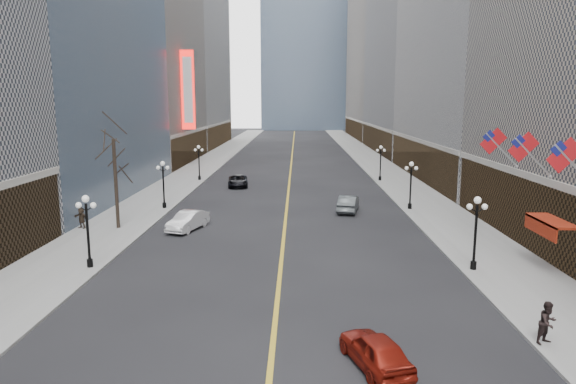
{
  "coord_description": "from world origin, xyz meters",
  "views": [
    {
      "loc": [
        1.02,
        -0.24,
        10.25
      ],
      "look_at": [
        0.65,
        20.45,
        6.59
      ],
      "focal_mm": 32.0,
      "sensor_mm": 36.0,
      "label": 1
    }
  ],
  "objects_px": {
    "streetlamp_west_3": "(199,159)",
    "car_sb_far": "(348,203)",
    "car_sb_mid": "(375,350)",
    "streetlamp_east_3": "(381,159)",
    "car_nb_far": "(238,181)",
    "streetlamp_east_1": "(476,225)",
    "streetlamp_west_1": "(87,224)",
    "car_nb_mid": "(188,221)",
    "streetlamp_west_2": "(163,180)",
    "streetlamp_east_2": "(411,180)"
  },
  "relations": [
    {
      "from": "streetlamp_east_1",
      "to": "streetlamp_east_3",
      "type": "distance_m",
      "value": 36.0
    },
    {
      "from": "streetlamp_east_1",
      "to": "car_nb_far",
      "type": "bearing_deg",
      "value": 119.78
    },
    {
      "from": "streetlamp_west_2",
      "to": "car_sb_mid",
      "type": "xyz_separation_m",
      "value": [
        15.89,
        -29.6,
        -2.2
      ]
    },
    {
      "from": "car_nb_mid",
      "to": "car_sb_far",
      "type": "xyz_separation_m",
      "value": [
        13.67,
        7.25,
        0.03
      ]
    },
    {
      "from": "streetlamp_east_2",
      "to": "streetlamp_west_3",
      "type": "height_order",
      "value": "same"
    },
    {
      "from": "streetlamp_east_3",
      "to": "streetlamp_west_1",
      "type": "xyz_separation_m",
      "value": [
        -23.6,
        -36.0,
        0.0
      ]
    },
    {
      "from": "car_sb_far",
      "to": "streetlamp_east_2",
      "type": "bearing_deg",
      "value": -161.08
    },
    {
      "from": "streetlamp_west_1",
      "to": "car_sb_mid",
      "type": "height_order",
      "value": "streetlamp_west_1"
    },
    {
      "from": "streetlamp_west_1",
      "to": "streetlamp_west_2",
      "type": "distance_m",
      "value": 18.0
    },
    {
      "from": "streetlamp_east_3",
      "to": "car_sb_far",
      "type": "distance_m",
      "value": 19.79
    },
    {
      "from": "streetlamp_west_1",
      "to": "car_sb_far",
      "type": "xyz_separation_m",
      "value": [
        17.65,
        17.24,
        -2.12
      ]
    },
    {
      "from": "streetlamp_west_1",
      "to": "streetlamp_west_3",
      "type": "distance_m",
      "value": 36.0
    },
    {
      "from": "streetlamp_west_2",
      "to": "car_nb_far",
      "type": "height_order",
      "value": "streetlamp_west_2"
    },
    {
      "from": "car_sb_far",
      "to": "car_nb_mid",
      "type": "bearing_deg",
      "value": 39.58
    },
    {
      "from": "car_nb_mid",
      "to": "streetlamp_east_2",
      "type": "bearing_deg",
      "value": 40.09
    },
    {
      "from": "streetlamp_east_1",
      "to": "streetlamp_west_1",
      "type": "height_order",
      "value": "same"
    },
    {
      "from": "streetlamp_west_1",
      "to": "car_nb_mid",
      "type": "xyz_separation_m",
      "value": [
        3.98,
        9.99,
        -2.15
      ]
    },
    {
      "from": "streetlamp_east_1",
      "to": "car_sb_far",
      "type": "distance_m",
      "value": 18.36
    },
    {
      "from": "car_nb_mid",
      "to": "streetlamp_west_3",
      "type": "bearing_deg",
      "value": 116.59
    },
    {
      "from": "streetlamp_west_3",
      "to": "streetlamp_east_1",
      "type": "bearing_deg",
      "value": -56.75
    },
    {
      "from": "streetlamp_east_2",
      "to": "streetlamp_east_3",
      "type": "relative_size",
      "value": 1.0
    },
    {
      "from": "streetlamp_west_1",
      "to": "car_nb_far",
      "type": "distance_m",
      "value": 32.06
    },
    {
      "from": "car_sb_mid",
      "to": "car_sb_far",
      "type": "xyz_separation_m",
      "value": [
        1.76,
        28.84,
        0.08
      ]
    },
    {
      "from": "car_nb_mid",
      "to": "car_nb_far",
      "type": "bearing_deg",
      "value": 103.65
    },
    {
      "from": "streetlamp_west_3",
      "to": "car_sb_far",
      "type": "height_order",
      "value": "streetlamp_west_3"
    },
    {
      "from": "streetlamp_east_1",
      "to": "streetlamp_east_2",
      "type": "height_order",
      "value": "same"
    },
    {
      "from": "streetlamp_east_3",
      "to": "car_nb_mid",
      "type": "height_order",
      "value": "streetlamp_east_3"
    },
    {
      "from": "car_sb_far",
      "to": "car_nb_far",
      "type": "bearing_deg",
      "value": -38.09
    },
    {
      "from": "car_nb_far",
      "to": "car_sb_mid",
      "type": "bearing_deg",
      "value": -82.81
    },
    {
      "from": "streetlamp_east_1",
      "to": "car_nb_mid",
      "type": "relative_size",
      "value": 0.98
    },
    {
      "from": "streetlamp_east_1",
      "to": "car_nb_far",
      "type": "xyz_separation_m",
      "value": [
        -18.03,
        31.49,
        -2.2
      ]
    },
    {
      "from": "streetlamp_west_2",
      "to": "streetlamp_west_3",
      "type": "distance_m",
      "value": 18.0
    },
    {
      "from": "streetlamp_east_2",
      "to": "car_sb_mid",
      "type": "xyz_separation_m",
      "value": [
        -7.71,
        -29.6,
        -2.2
      ]
    },
    {
      "from": "streetlamp_east_2",
      "to": "car_nb_far",
      "type": "distance_m",
      "value": 22.63
    },
    {
      "from": "car_nb_far",
      "to": "car_sb_mid",
      "type": "relative_size",
      "value": 1.22
    },
    {
      "from": "car_sb_far",
      "to": "streetlamp_west_1",
      "type": "bearing_deg",
      "value": 55.96
    },
    {
      "from": "streetlamp_west_3",
      "to": "car_nb_mid",
      "type": "height_order",
      "value": "streetlamp_west_3"
    },
    {
      "from": "streetlamp_west_1",
      "to": "car_nb_mid",
      "type": "height_order",
      "value": "streetlamp_west_1"
    },
    {
      "from": "streetlamp_west_2",
      "to": "car_sb_far",
      "type": "bearing_deg",
      "value": -2.47
    },
    {
      "from": "car_nb_mid",
      "to": "streetlamp_east_3",
      "type": "bearing_deg",
      "value": 70.86
    },
    {
      "from": "streetlamp_east_1",
      "to": "car_nb_mid",
      "type": "distance_m",
      "value": 22.12
    },
    {
      "from": "streetlamp_west_1",
      "to": "streetlamp_east_2",
      "type": "bearing_deg",
      "value": 37.33
    },
    {
      "from": "car_nb_far",
      "to": "car_sb_far",
      "type": "xyz_separation_m",
      "value": [
        12.08,
        -14.26,
        0.08
      ]
    },
    {
      "from": "streetlamp_east_3",
      "to": "streetlamp_west_3",
      "type": "relative_size",
      "value": 1.0
    },
    {
      "from": "streetlamp_east_1",
      "to": "streetlamp_east_2",
      "type": "relative_size",
      "value": 1.0
    },
    {
      "from": "streetlamp_east_1",
      "to": "streetlamp_east_3",
      "type": "xyz_separation_m",
      "value": [
        0.0,
        36.0,
        0.0
      ]
    },
    {
      "from": "streetlamp_east_3",
      "to": "streetlamp_west_3",
      "type": "bearing_deg",
      "value": 180.0
    },
    {
      "from": "streetlamp_east_1",
      "to": "streetlamp_west_2",
      "type": "bearing_deg",
      "value": 142.67
    },
    {
      "from": "car_sb_mid",
      "to": "car_nb_far",
      "type": "bearing_deg",
      "value": -94.84
    },
    {
      "from": "streetlamp_east_3",
      "to": "car_nb_far",
      "type": "distance_m",
      "value": 18.71
    }
  ]
}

